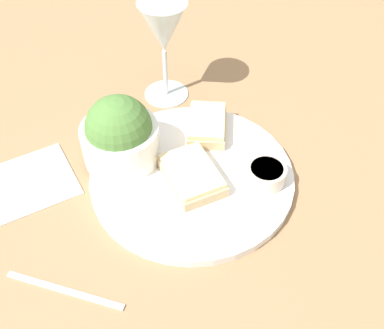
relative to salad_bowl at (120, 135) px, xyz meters
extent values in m
plane|color=#93704C|center=(0.04, 0.11, -0.06)|extent=(4.00, 4.00, 0.00)
cylinder|color=white|center=(0.04, 0.11, -0.05)|extent=(0.31, 0.31, 0.01)
cylinder|color=white|center=(0.00, 0.00, -0.02)|extent=(0.12, 0.12, 0.06)
sphere|color=#4C7A38|center=(0.00, 0.00, 0.01)|extent=(0.10, 0.10, 0.10)
cylinder|color=beige|center=(0.05, 0.22, -0.03)|extent=(0.06, 0.06, 0.03)
cylinder|color=tan|center=(0.05, 0.22, -0.02)|extent=(0.05, 0.05, 0.01)
cube|color=#D1B27F|center=(0.05, 0.11, -0.04)|extent=(0.12, 0.11, 0.02)
cube|color=beige|center=(0.05, 0.11, -0.02)|extent=(0.11, 0.10, 0.01)
cube|color=#D1B27F|center=(-0.06, 0.13, -0.04)|extent=(0.10, 0.07, 0.02)
cube|color=beige|center=(-0.06, 0.13, -0.02)|extent=(0.09, 0.06, 0.01)
cylinder|color=silver|center=(-0.17, 0.06, -0.06)|extent=(0.08, 0.08, 0.01)
cylinder|color=silver|center=(-0.17, 0.06, -0.01)|extent=(0.01, 0.01, 0.09)
cone|color=silver|center=(-0.17, 0.06, 0.08)|extent=(0.08, 0.08, 0.09)
cube|color=white|center=(0.05, -0.14, -0.06)|extent=(0.17, 0.18, 0.01)
cube|color=silver|center=(0.22, -0.05, -0.06)|extent=(0.05, 0.16, 0.01)
camera|label=1|loc=(0.52, 0.12, 0.50)|focal=45.00mm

